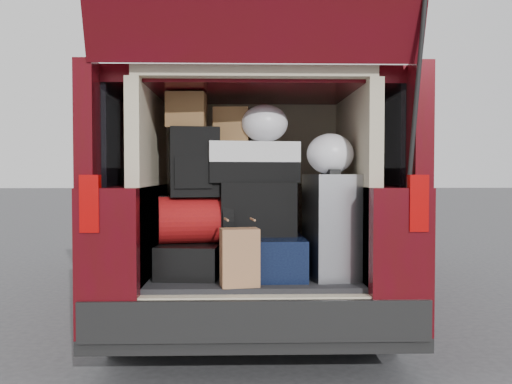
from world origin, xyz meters
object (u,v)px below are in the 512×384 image
backpack (194,162)px  twotone_duffel (252,162)px  silver_roller (331,226)px  black_hardshell (192,259)px  navy_hardshell (266,256)px  kraft_bag (240,257)px  black_soft_case (257,209)px  red_duffel (195,220)px

backpack → twotone_duffel: (0.35, 0.08, 0.00)m
backpack → silver_roller: bearing=-14.0°
black_hardshell → navy_hardshell: navy_hardshell is taller
navy_hardshell → backpack: bearing=177.3°
silver_roller → kraft_bag: (-0.55, -0.25, -0.15)m
navy_hardshell → black_soft_case: (-0.05, 0.06, 0.29)m
black_hardshell → twotone_duffel: twotone_duffel is taller
black_hardshell → twotone_duffel: 0.70m
kraft_bag → black_soft_case: black_soft_case is taller
twotone_duffel → navy_hardshell: bearing=-55.6°
black_soft_case → backpack: bearing=-178.5°
black_soft_case → black_hardshell: bearing=178.2°
silver_roller → twotone_duffel: 0.63m
backpack → navy_hardshell: bearing=-11.2°
red_duffel → twotone_duffel: bearing=0.0°
silver_roller → black_soft_case: size_ratio=1.36×
black_hardshell → navy_hardshell: bearing=1.3°
twotone_duffel → black_hardshell: bearing=179.5°
twotone_duffel → red_duffel: bearing=-178.7°
kraft_bag → backpack: (-0.28, 0.32, 0.53)m
silver_roller → red_duffel: size_ratio=1.42×
black_hardshell → navy_hardshell: 0.46m
silver_roller → black_soft_case: bearing=158.9°
navy_hardshell → backpack: (-0.44, 0.01, 0.57)m
red_duffel → black_soft_case: 0.39m
kraft_bag → twotone_duffel: twotone_duffel is taller
black_hardshell → red_duffel: (0.02, -0.01, 0.24)m
kraft_bag → backpack: 0.68m
silver_roller → backpack: (-0.82, 0.07, 0.38)m
black_hardshell → black_soft_case: (0.40, 0.02, 0.31)m
backpack → twotone_duffel: bearing=3.1°
navy_hardshell → red_duffel: bearing=175.6°
black_soft_case → twotone_duffel: 0.29m
silver_roller → kraft_bag: 0.62m
navy_hardshell → red_duffel: 0.49m
black_hardshell → backpack: backpack is taller
backpack → kraft_bag: bearing=-58.2°
black_soft_case → twotone_duffel: (-0.03, 0.03, 0.29)m
black_hardshell → twotone_duffel: (0.37, 0.06, 0.60)m
red_duffel → backpack: size_ratio=1.04×
navy_hardshell → silver_roller: silver_roller is taller
navy_hardshell → black_soft_case: 0.30m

